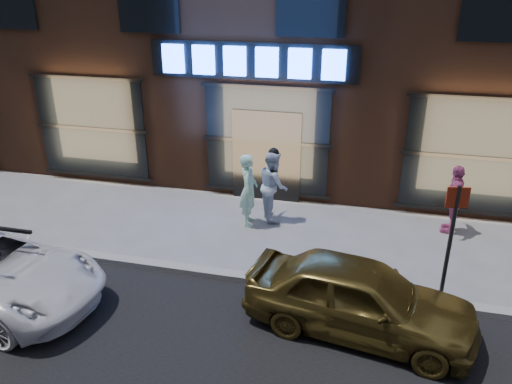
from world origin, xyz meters
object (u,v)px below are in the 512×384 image
(passerby, at_px, (454,199))
(sign_post, at_px, (451,236))
(man_bowtie, at_px, (249,190))
(gold_sedan, at_px, (359,297))
(man_cap, at_px, (273,185))

(passerby, xyz_separation_m, sign_post, (-0.47, -3.05, 0.60))
(man_bowtie, bearing_deg, passerby, -92.68)
(gold_sedan, bearing_deg, man_cap, 39.93)
(man_cap, xyz_separation_m, sign_post, (3.70, -2.74, 0.55))
(man_bowtie, distance_m, passerby, 4.73)
(man_cap, xyz_separation_m, passerby, (4.17, 0.31, -0.05))
(man_cap, bearing_deg, passerby, -109.77)
(man_cap, height_order, sign_post, sign_post)
(passerby, bearing_deg, man_cap, -73.28)
(man_bowtie, xyz_separation_m, passerby, (4.67, 0.75, -0.06))
(passerby, bearing_deg, gold_sedan, -12.20)
(man_cap, distance_m, passerby, 4.18)
(man_bowtie, height_order, man_cap, man_bowtie)
(man_bowtie, relative_size, man_cap, 1.01)
(man_cap, bearing_deg, man_bowtie, 107.30)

